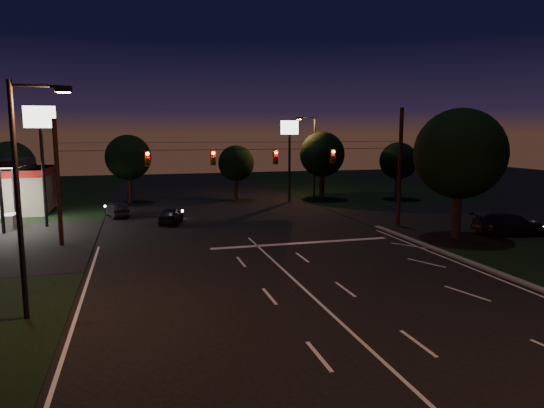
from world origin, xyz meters
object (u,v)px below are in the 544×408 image
object	(u,v)px
utility_pole_right	(398,226)
tree_right_near	(459,155)
car_cross	(511,224)
car_oncoming_a	(171,216)
car_oncoming_b	(117,210)

from	to	relation	value
utility_pole_right	tree_right_near	world-z (taller)	tree_right_near
car_cross	tree_right_near	bearing A→B (deg)	97.92
tree_right_near	car_oncoming_a	world-z (taller)	tree_right_near
tree_right_near	car_oncoming_b	xyz separation A→B (m)	(-22.49, 15.14, -5.06)
car_oncoming_b	tree_right_near	bearing A→B (deg)	131.73
car_oncoming_b	car_cross	bearing A→B (deg)	136.10
car_oncoming_a	car_cross	bearing A→B (deg)	168.89
utility_pole_right	car_cross	size ratio (longest dim) A/B	1.68
tree_right_near	car_oncoming_b	distance (m)	27.59
utility_pole_right	car_oncoming_b	distance (m)	23.37
tree_right_near	car_oncoming_a	xyz separation A→B (m)	(-18.28, 10.73, -5.03)
tree_right_near	car_oncoming_b	bearing A→B (deg)	146.05
tree_right_near	car_cross	bearing A→B (deg)	-2.11
utility_pole_right	tree_right_near	size ratio (longest dim) A/B	1.03
car_cross	car_oncoming_b	bearing A→B (deg)	70.46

